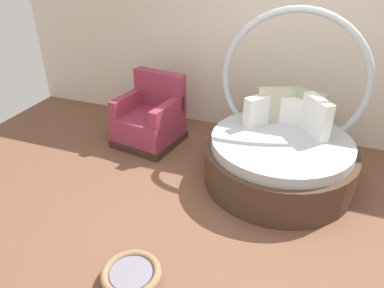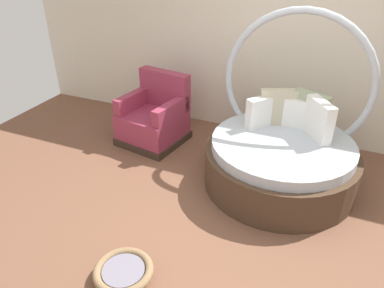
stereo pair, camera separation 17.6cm
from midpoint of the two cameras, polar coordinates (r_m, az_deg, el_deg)
ground_plane at (r=3.75m, az=7.64°, el=-13.09°), size 8.00×8.00×0.02m
back_wall at (r=5.09m, az=15.99°, el=14.92°), size 8.00×0.12×2.62m
round_daybed at (r=4.29m, az=15.21°, el=-1.14°), size 1.71×1.71×1.92m
red_armchair at (r=5.05m, az=-4.89°, el=3.98°), size 0.92×0.92×0.94m
pet_basket at (r=3.27m, az=-9.12°, el=-19.42°), size 0.51×0.51×0.13m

